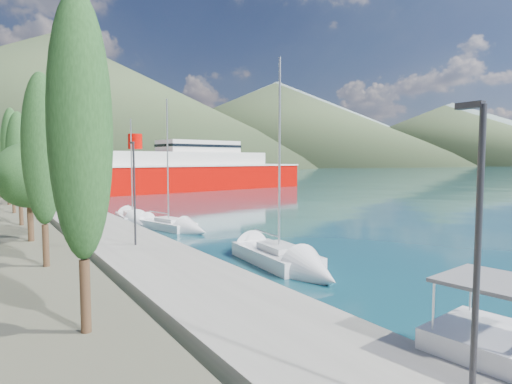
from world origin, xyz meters
TOP-DOWN VIEW (x-y plane):
  - ground at (0.00, 120.00)m, footprint 1400.00×1400.00m
  - quay at (-9.00, 26.00)m, footprint 5.00×88.00m
  - hills_far at (138.59, 618.73)m, footprint 1480.00×900.00m
  - hills_near at (98.04, 372.50)m, footprint 1010.00×520.00m
  - tree_row at (-14.01, 30.65)m, footprint 4.04×64.42m
  - lamp_posts at (-9.00, 15.20)m, footprint 0.15×47.81m
  - sailboat_near at (-2.91, 5.67)m, footprint 3.31×8.75m
  - sailboat_mid at (-3.05, 20.66)m, footprint 4.16×8.35m
  - sailboat_far at (-4.90, 26.59)m, footprint 3.01×7.29m
  - ferry at (13.83, 63.65)m, footprint 55.37×18.26m

SIDE VIEW (x-z plane):
  - ground at x=0.00m, z-range 0.00..0.00m
  - sailboat_mid at x=-3.05m, z-range -5.52..6.10m
  - sailboat_far at x=-4.90m, z-range -4.92..5.51m
  - sailboat_near at x=-2.91m, z-range -5.82..6.47m
  - quay at x=-9.00m, z-range 0.00..0.80m
  - ferry at x=13.83m, z-range -2.11..8.68m
  - lamp_posts at x=-9.00m, z-range 1.05..7.11m
  - tree_row at x=-14.01m, z-range 0.65..10.66m
  - hills_near at x=98.04m, z-range -8.32..106.68m
  - hills_far at x=138.59m, z-range -12.61..167.39m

